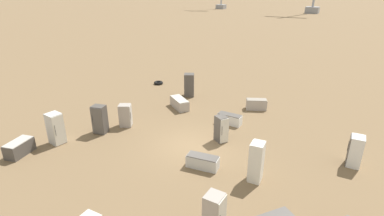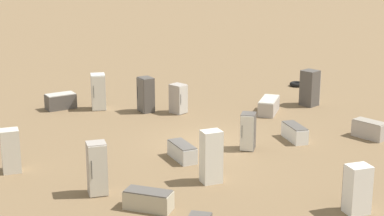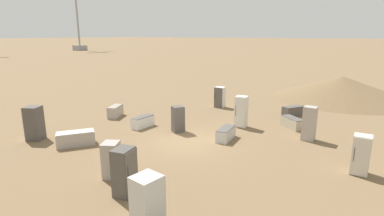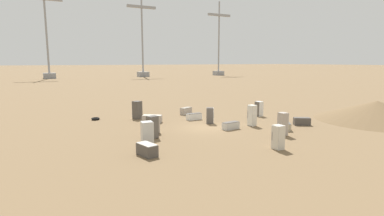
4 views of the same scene
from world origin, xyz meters
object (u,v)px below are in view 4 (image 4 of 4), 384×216
object	(u,v)px
discarded_fridge_6	(194,117)
discarded_fridge_11	(153,127)
discarded_fridge_7	(278,137)
discarded_fridge_14	(283,124)
power_pylon_1	(143,51)
discarded_fridge_2	(302,121)
discarded_fridge_1	(231,126)
discarded_fridge_13	(286,126)
discarded_fridge_4	(252,115)
discarded_fridge_10	(154,125)
power_pylon_0	(219,53)
discarded_fridge_9	(259,109)
discarded_fridge_8	(147,150)
discarded_fridge_0	(186,111)
discarded_fridge_12	(152,119)
power_pylon_2	(48,49)
scrap_tire	(96,119)
discarded_fridge_15	(147,134)
discarded_fridge_5	(210,116)
discarded_fridge_3	(137,110)

from	to	relation	value
discarded_fridge_6	discarded_fridge_11	world-z (taller)	discarded_fridge_11
discarded_fridge_7	discarded_fridge_14	distance (m)	4.11
discarded_fridge_6	discarded_fridge_7	distance (m)	11.78
power_pylon_1	discarded_fridge_2	xyz separation A→B (m)	(-16.47, -92.40, -9.55)
discarded_fridge_1	discarded_fridge_13	bearing A→B (deg)	-127.61
discarded_fridge_4	discarded_fridge_11	world-z (taller)	discarded_fridge_4
discarded_fridge_10	discarded_fridge_4	bearing A→B (deg)	51.49
power_pylon_0	discarded_fridge_9	size ratio (longest dim) A/B	19.06
discarded_fridge_8	discarded_fridge_14	xyz separation A→B (m)	(11.41, -0.15, 0.54)
discarded_fridge_0	discarded_fridge_4	world-z (taller)	discarded_fridge_4
discarded_fridge_1	discarded_fridge_8	world-z (taller)	discarded_fridge_8
discarded_fridge_1	discarded_fridge_12	xyz separation A→B (m)	(-5.03, 6.06, 0.04)
power_pylon_2	discarded_fridge_14	size ratio (longest dim) A/B	17.49
discarded_fridge_10	discarded_fridge_11	xyz separation A→B (m)	(-0.72, -1.47, 0.15)
discarded_fridge_13	scrap_tire	xyz separation A→B (m)	(-13.79, 12.41, -0.20)
power_pylon_2	discarded_fridge_1	world-z (taller)	power_pylon_2
discarded_fridge_0	discarded_fridge_2	world-z (taller)	discarded_fridge_0
discarded_fridge_7	discarded_fridge_12	xyz separation A→B (m)	(-4.30, 12.51, -0.46)
discarded_fridge_12	power_pylon_0	bearing A→B (deg)	178.25
power_pylon_2	discarded_fridge_15	bearing A→B (deg)	-89.35
discarded_fridge_10	discarded_fridge_15	xyz separation A→B (m)	(-1.92, -3.61, 0.18)
discarded_fridge_2	discarded_fridge_5	world-z (taller)	discarded_fridge_5
discarded_fridge_9	discarded_fridge_5	bearing A→B (deg)	96.14
power_pylon_0	discarded_fridge_8	distance (m)	112.47
discarded_fridge_13	discarded_fridge_11	bearing A→B (deg)	23.66
discarded_fridge_4	discarded_fridge_1	bearing A→B (deg)	92.14
discarded_fridge_6	discarded_fridge_15	bearing A→B (deg)	-44.87
discarded_fridge_4	discarded_fridge_12	xyz separation A→B (m)	(-7.60, 5.78, -0.60)
discarded_fridge_5	discarded_fridge_8	size ratio (longest dim) A/B	0.96
discarded_fridge_14	scrap_tire	bearing A→B (deg)	-136.89
discarded_fridge_2	discarded_fridge_5	size ratio (longest dim) A/B	1.04
discarded_fridge_0	discarded_fridge_3	xyz separation A→B (m)	(-5.64, 0.11, 0.54)
discarded_fridge_3	discarded_fridge_9	xyz separation A→B (m)	(12.12, -4.83, -0.12)
power_pylon_2	discarded_fridge_0	xyz separation A→B (m)	(9.39, -85.20, -9.70)
discarded_fridge_4	discarded_fridge_5	size ratio (longest dim) A/B	1.26
power_pylon_1	discarded_fridge_13	size ratio (longest dim) A/B	19.48
discarded_fridge_3	discarded_fridge_6	xyz separation A→B (m)	(4.90, -3.34, -0.58)
discarded_fridge_11	discarded_fridge_1	bearing A→B (deg)	164.84
discarded_fridge_7	discarded_fridge_15	xyz separation A→B (m)	(-7.62, 4.65, 0.08)
discarded_fridge_5	discarded_fridge_14	distance (m)	7.24
discarded_fridge_0	discarded_fridge_1	world-z (taller)	discarded_fridge_0
discarded_fridge_2	discarded_fridge_11	world-z (taller)	discarded_fridge_11
power_pylon_1	scrap_tire	xyz separation A→B (m)	(-33.00, -80.70, -9.79)
discarded_fridge_7	discarded_fridge_14	xyz separation A→B (m)	(3.11, 2.69, 0.10)
discarded_fridge_13	discarded_fridge_15	bearing A→B (deg)	34.61
scrap_tire	discarded_fridge_3	bearing A→B (deg)	-18.43
power_pylon_0	discarded_fridge_5	size ratio (longest dim) A/B	19.92
discarded_fridge_3	discarded_fridge_12	size ratio (longest dim) A/B	0.94
discarded_fridge_1	discarded_fridge_13	size ratio (longest dim) A/B	1.00
power_pylon_2	discarded_fridge_0	world-z (taller)	power_pylon_2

